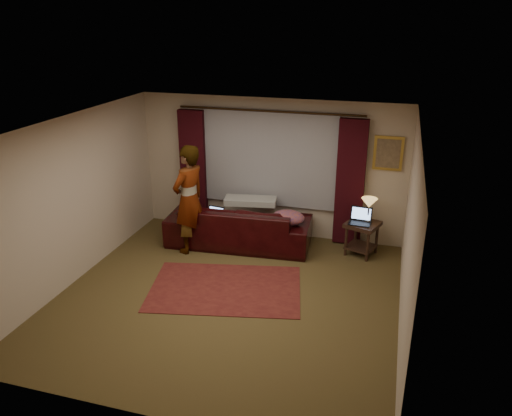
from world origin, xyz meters
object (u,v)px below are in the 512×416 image
(laptop_sofa, at_px, (213,215))
(person, at_px, (189,199))
(tiffany_lamp, at_px, (369,210))
(laptop_table, at_px, (360,217))
(sofa, at_px, (239,218))
(end_table, at_px, (362,238))

(laptop_sofa, relative_size, person, 0.17)
(tiffany_lamp, relative_size, person, 0.23)
(laptop_sofa, xyz_separation_m, laptop_table, (2.54, 0.40, 0.10))
(sofa, height_order, person, person)
(tiffany_lamp, bearing_deg, laptop_sofa, -168.98)
(end_table, xyz_separation_m, laptop_table, (-0.05, -0.06, 0.44))
(sofa, bearing_deg, tiffany_lamp, -177.67)
(laptop_sofa, height_order, person, person)
(end_table, bearing_deg, laptop_table, -128.67)
(sofa, relative_size, laptop_sofa, 7.65)
(sofa, height_order, end_table, sofa)
(sofa, relative_size, tiffany_lamp, 5.93)
(laptop_sofa, distance_m, tiffany_lamp, 2.73)
(end_table, bearing_deg, tiffany_lamp, 36.49)
(laptop_sofa, relative_size, end_table, 0.56)
(sofa, xyz_separation_m, end_table, (2.20, 0.20, -0.22))
(tiffany_lamp, height_order, laptop_table, tiffany_lamp)
(person, bearing_deg, tiffany_lamp, 123.80)
(person, bearing_deg, end_table, 123.12)
(laptop_table, bearing_deg, sofa, -172.45)
(person, bearing_deg, laptop_table, 122.12)
(tiffany_lamp, bearing_deg, end_table, -143.51)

